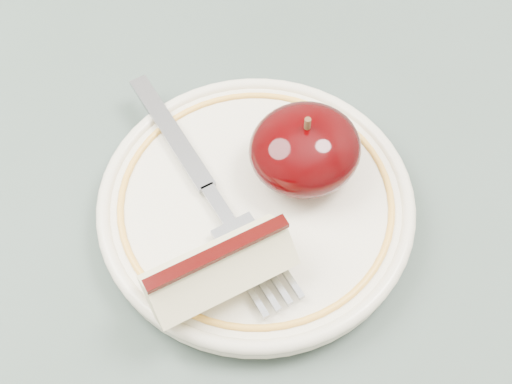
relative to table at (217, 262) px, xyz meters
name	(u,v)px	position (x,y,z in m)	size (l,w,h in m)	color
table	(217,262)	(0.00, 0.00, 0.00)	(0.90, 0.90, 0.75)	brown
plate	(256,204)	(0.02, -0.02, 0.10)	(0.20, 0.20, 0.02)	#F1E8CA
apple_half	(305,149)	(0.06, -0.01, 0.13)	(0.07, 0.07, 0.05)	black
apple_wedge	(219,269)	(-0.02, -0.06, 0.12)	(0.09, 0.04, 0.04)	beige
fork	(208,189)	(0.00, 0.00, 0.11)	(0.03, 0.20, 0.00)	gray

